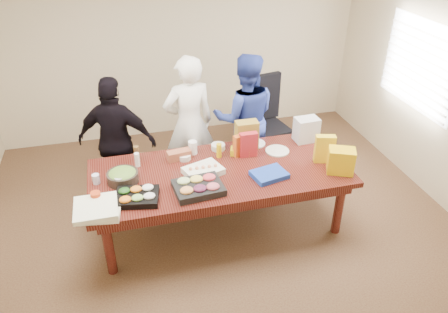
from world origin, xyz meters
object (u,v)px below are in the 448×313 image
object	(u,v)px
sheet_cake	(203,171)
person_right	(245,118)
conference_table	(220,198)
salad_bowl	(123,177)
office_chair	(267,126)
person_center	(189,124)

from	to	relation	value
sheet_cake	person_right	bearing A→B (deg)	33.10
conference_table	salad_bowl	bearing A→B (deg)	176.83
sheet_cake	salad_bowl	distance (m)	0.84
office_chair	person_center	bearing A→B (deg)	179.29
person_right	sheet_cake	world-z (taller)	person_right
conference_table	sheet_cake	size ratio (longest dim) A/B	7.19
conference_table	salad_bowl	world-z (taller)	salad_bowl
office_chair	salad_bowl	world-z (taller)	office_chair
office_chair	person_right	distance (m)	0.49
conference_table	salad_bowl	distance (m)	1.12
office_chair	salad_bowl	size ratio (longest dim) A/B	3.66
sheet_cake	salad_bowl	size ratio (longest dim) A/B	1.19
conference_table	person_center	world-z (taller)	person_center
conference_table	office_chair	bearing A→B (deg)	50.17
conference_table	salad_bowl	xyz separation A→B (m)	(-1.03, 0.06, 0.43)
person_center	person_right	distance (m)	0.74
person_center	sheet_cake	world-z (taller)	person_center
person_center	sheet_cake	xyz separation A→B (m)	(-0.03, -0.95, -0.09)
conference_table	person_center	bearing A→B (deg)	99.59
sheet_cake	salad_bowl	xyz separation A→B (m)	(-0.84, 0.06, 0.02)
sheet_cake	person_center	bearing A→B (deg)	69.31
office_chair	salad_bowl	bearing A→B (deg)	-162.42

